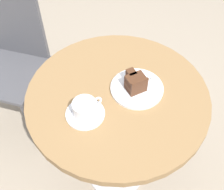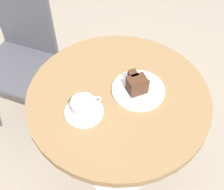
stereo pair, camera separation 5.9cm
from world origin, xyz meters
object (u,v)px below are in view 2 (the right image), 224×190
at_px(saucer, 84,112).
at_px(fork, 149,81).
at_px(teaspoon, 78,101).
at_px(cake_plate, 138,90).
at_px(coffee_cup, 84,106).
at_px(cake_slice, 136,84).
at_px(napkin, 140,90).
at_px(cafe_chair, 21,47).

distance_m(saucer, fork, 0.30).
relative_size(teaspoon, cake_plate, 0.43).
height_order(coffee_cup, cake_slice, cake_slice).
bearing_deg(saucer, cake_plate, -4.38).
distance_m(coffee_cup, cake_slice, 0.23).
distance_m(teaspoon, cake_slice, 0.24).
height_order(saucer, coffee_cup, coffee_cup).
bearing_deg(teaspoon, coffee_cup, -112.67).
xyz_separation_m(coffee_cup, napkin, (0.25, -0.02, -0.04)).
bearing_deg(napkin, fork, 15.30).
relative_size(cake_slice, cafe_chair, 0.11).
xyz_separation_m(fork, napkin, (-0.05, -0.01, -0.01)).
bearing_deg(cafe_chair, napkin, -16.00).
bearing_deg(teaspoon, cake_plate, -40.15).
distance_m(cake_plate, cake_slice, 0.04).
height_order(saucer, cake_plate, cake_plate).
xyz_separation_m(cake_slice, fork, (0.07, 0.01, -0.03)).
height_order(cake_slice, napkin, cake_slice).
bearing_deg(cake_plate, cafe_chair, 110.89).
distance_m(saucer, teaspoon, 0.05).
xyz_separation_m(napkin, cafe_chair, (-0.29, 0.74, -0.19)).
bearing_deg(cake_plate, saucer, 175.62).
xyz_separation_m(saucer, napkin, (0.25, -0.02, -0.00)).
relative_size(napkin, cafe_chair, 0.22).
height_order(coffee_cup, cafe_chair, cafe_chair).
bearing_deg(fork, teaspoon, -146.68).
relative_size(teaspoon, cake_slice, 0.97).
bearing_deg(coffee_cup, cake_slice, -2.98).
bearing_deg(cafe_chair, fork, -12.36).
xyz_separation_m(teaspoon, cake_plate, (0.24, -0.07, -0.00)).
bearing_deg(coffee_cup, cake_plate, -3.61).
xyz_separation_m(teaspoon, cake_slice, (0.23, -0.07, 0.03)).
relative_size(teaspoon, fork, 0.85).
distance_m(teaspoon, napkin, 0.26).
xyz_separation_m(cake_plate, cake_slice, (-0.01, 0.00, 0.04)).
distance_m(coffee_cup, cake_plate, 0.24).
height_order(napkin, cafe_chair, cafe_chair).
height_order(coffee_cup, cake_plate, coffee_cup).
distance_m(napkin, cafe_chair, 0.82).
xyz_separation_m(saucer, cake_plate, (0.24, -0.02, 0.00)).
bearing_deg(fork, coffee_cup, -135.82).
bearing_deg(saucer, fork, -0.97).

